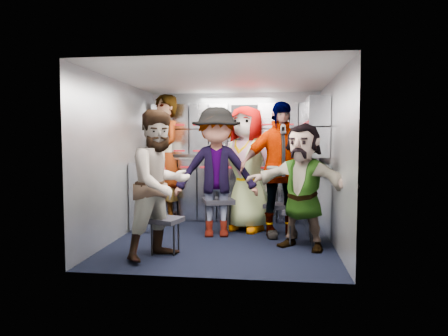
# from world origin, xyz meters

# --- Properties ---
(floor) EXTENTS (3.00, 3.00, 0.00)m
(floor) POSITION_xyz_m (0.00, 0.00, 0.00)
(floor) COLOR black
(floor) RESTS_ON ground
(wall_back) EXTENTS (2.80, 0.04, 2.10)m
(wall_back) POSITION_xyz_m (0.00, 1.50, 1.05)
(wall_back) COLOR #989FA6
(wall_back) RESTS_ON ground
(wall_left) EXTENTS (0.04, 3.00, 2.10)m
(wall_left) POSITION_xyz_m (-1.40, 0.00, 1.05)
(wall_left) COLOR #989FA6
(wall_left) RESTS_ON ground
(wall_right) EXTENTS (0.04, 3.00, 2.10)m
(wall_right) POSITION_xyz_m (1.40, 0.00, 1.05)
(wall_right) COLOR #989FA6
(wall_right) RESTS_ON ground
(ceiling) EXTENTS (2.80, 3.00, 0.02)m
(ceiling) POSITION_xyz_m (0.00, 0.00, 2.10)
(ceiling) COLOR silver
(ceiling) RESTS_ON wall_back
(cart_bank_back) EXTENTS (2.68, 0.38, 0.99)m
(cart_bank_back) POSITION_xyz_m (0.00, 1.29, 0.49)
(cart_bank_back) COLOR #9CA0AC
(cart_bank_back) RESTS_ON ground
(cart_bank_left) EXTENTS (0.38, 0.76, 0.99)m
(cart_bank_left) POSITION_xyz_m (-1.19, 0.56, 0.49)
(cart_bank_left) COLOR #9CA0AC
(cart_bank_left) RESTS_ON ground
(counter) EXTENTS (2.68, 0.42, 0.03)m
(counter) POSITION_xyz_m (0.00, 1.29, 1.01)
(counter) COLOR #BABDC2
(counter) RESTS_ON cart_bank_back
(locker_bank_back) EXTENTS (2.68, 0.28, 0.82)m
(locker_bank_back) POSITION_xyz_m (0.00, 1.35, 1.49)
(locker_bank_back) COLOR #9CA0AC
(locker_bank_back) RESTS_ON wall_back
(locker_bank_right) EXTENTS (0.28, 1.00, 0.82)m
(locker_bank_right) POSITION_xyz_m (1.25, 0.70, 1.49)
(locker_bank_right) COLOR #9CA0AC
(locker_bank_right) RESTS_ON wall_right
(right_cabinet) EXTENTS (0.28, 1.20, 1.00)m
(right_cabinet) POSITION_xyz_m (1.25, 0.60, 0.50)
(right_cabinet) COLOR #9CA0AC
(right_cabinet) RESTS_ON ground
(coffee_niche) EXTENTS (0.46, 0.16, 0.84)m
(coffee_niche) POSITION_xyz_m (0.18, 1.41, 1.47)
(coffee_niche) COLOR black
(coffee_niche) RESTS_ON wall_back
(red_latch_strip) EXTENTS (2.60, 0.02, 0.03)m
(red_latch_strip) POSITION_xyz_m (0.00, 1.09, 0.88)
(red_latch_strip) COLOR #A3151E
(red_latch_strip) RESTS_ON cart_bank_back
(jump_seat_near_left) EXTENTS (0.43, 0.42, 0.42)m
(jump_seat_near_left) POSITION_xyz_m (-0.59, -0.72, 0.37)
(jump_seat_near_left) COLOR black
(jump_seat_near_left) RESTS_ON ground
(jump_seat_mid_left) EXTENTS (0.52, 0.50, 0.49)m
(jump_seat_mid_left) POSITION_xyz_m (-0.12, 0.36, 0.43)
(jump_seat_mid_left) COLOR black
(jump_seat_mid_left) RESTS_ON ground
(jump_seat_center) EXTENTS (0.38, 0.36, 0.41)m
(jump_seat_center) POSITION_xyz_m (0.26, 0.77, 0.36)
(jump_seat_center) COLOR black
(jump_seat_center) RESTS_ON ground
(jump_seat_mid_right) EXTENTS (0.44, 0.43, 0.42)m
(jump_seat_mid_right) POSITION_xyz_m (0.73, 0.44, 0.37)
(jump_seat_mid_right) COLOR black
(jump_seat_mid_right) RESTS_ON ground
(jump_seat_near_right) EXTENTS (0.48, 0.47, 0.44)m
(jump_seat_near_right) POSITION_xyz_m (1.00, -0.13, 0.39)
(jump_seat_near_right) COLOR black
(jump_seat_near_right) RESTS_ON ground
(attendant_standing) EXTENTS (0.81, 0.88, 2.03)m
(attendant_standing) POSITION_xyz_m (-1.05, 0.94, 1.01)
(attendant_standing) COLOR black
(attendant_standing) RESTS_ON ground
(attendant_arc_a) EXTENTS (0.97, 1.01, 1.65)m
(attendant_arc_a) POSITION_xyz_m (-0.59, -0.90, 0.82)
(attendant_arc_a) COLOR black
(attendant_arc_a) RESTS_ON ground
(attendant_arc_b) EXTENTS (1.21, 0.80, 1.75)m
(attendant_arc_b) POSITION_xyz_m (-0.12, 0.18, 0.88)
(attendant_arc_b) COLOR black
(attendant_arc_b) RESTS_ON ground
(attendant_arc_c) EXTENTS (1.04, 0.89, 1.80)m
(attendant_arc_c) POSITION_xyz_m (0.26, 0.59, 0.90)
(attendant_arc_c) COLOR black
(attendant_arc_c) RESTS_ON ground
(attendant_arc_d) EXTENTS (1.15, 0.68, 1.83)m
(attendant_arc_d) POSITION_xyz_m (0.73, 0.26, 0.92)
(attendant_arc_d) COLOR black
(attendant_arc_d) RESTS_ON ground
(attendant_arc_e) EXTENTS (1.47, 1.02, 1.52)m
(attendant_arc_e) POSITION_xyz_m (1.00, -0.31, 0.76)
(attendant_arc_e) COLOR black
(attendant_arc_e) RESTS_ON ground
(bottle_left) EXTENTS (0.07, 0.07, 0.22)m
(bottle_left) POSITION_xyz_m (-0.14, 1.24, 1.14)
(bottle_left) COLOR white
(bottle_left) RESTS_ON counter
(bottle_mid) EXTENTS (0.06, 0.06, 0.27)m
(bottle_mid) POSITION_xyz_m (-0.31, 1.24, 1.16)
(bottle_mid) COLOR white
(bottle_mid) RESTS_ON counter
(bottle_right) EXTENTS (0.06, 0.06, 0.23)m
(bottle_right) POSITION_xyz_m (0.26, 1.24, 1.15)
(bottle_right) COLOR white
(bottle_right) RESTS_ON counter
(cup_left) EXTENTS (0.08, 0.08, 0.10)m
(cup_left) POSITION_xyz_m (-1.06, 1.23, 1.08)
(cup_left) COLOR tan
(cup_left) RESTS_ON counter
(cup_right) EXTENTS (0.08, 0.08, 0.10)m
(cup_right) POSITION_xyz_m (0.84, 1.23, 1.08)
(cup_right) COLOR tan
(cup_right) RESTS_ON counter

